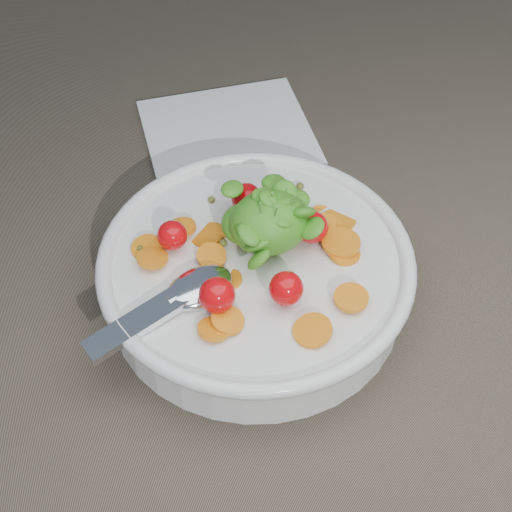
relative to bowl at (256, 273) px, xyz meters
name	(u,v)px	position (x,y,z in m)	size (l,w,h in m)	color
ground	(269,305)	(0.01, -0.01, -0.03)	(6.00, 6.00, 0.00)	brown
bowl	(256,273)	(0.00, 0.00, 0.00)	(0.28, 0.26, 0.11)	white
napkin	(228,133)	(0.04, 0.21, -0.03)	(0.17, 0.15, 0.01)	white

